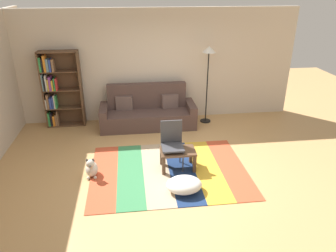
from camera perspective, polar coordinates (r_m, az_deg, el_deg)
The scene contains 11 objects.
ground_plane at distance 6.08m, azimuth 0.80°, elevation -7.48°, with size 14.00×14.00×0.00m, color tan.
back_wall at distance 7.92m, azimuth -1.71°, elevation 10.79°, with size 6.80×0.10×2.70m, color beige.
rug at distance 5.97m, azimuth 0.19°, elevation -8.05°, with size 2.87×2.16×0.01m.
couch at distance 7.70m, azimuth -3.64°, elevation 2.43°, with size 2.26×0.80×1.00m.
bookshelf at distance 7.95m, azimuth -19.25°, elevation 6.22°, with size 0.90×0.28×1.81m.
coffee_table at distance 5.91m, azimuth 1.77°, elevation -5.05°, with size 0.65×0.44×0.38m.
pouf at distance 5.39m, azimuth 2.91°, elevation -10.49°, with size 0.60×0.48×0.24m, color white.
dog at distance 5.92m, azimuth -13.56°, elevation -7.39°, with size 0.22×0.35×0.40m.
standing_lamp at distance 7.61m, azimuth 7.29°, elevation 11.74°, with size 0.32×0.32×1.88m.
tv_remote at distance 5.93m, azimuth 2.18°, elevation -3.94°, with size 0.04×0.15×0.02m, color black.
folding_chair at distance 5.89m, azimuth 0.72°, elevation -2.62°, with size 0.40×0.40×0.90m.
Camera 1 is at (-0.72, -5.11, 3.21)m, focal length 33.93 mm.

